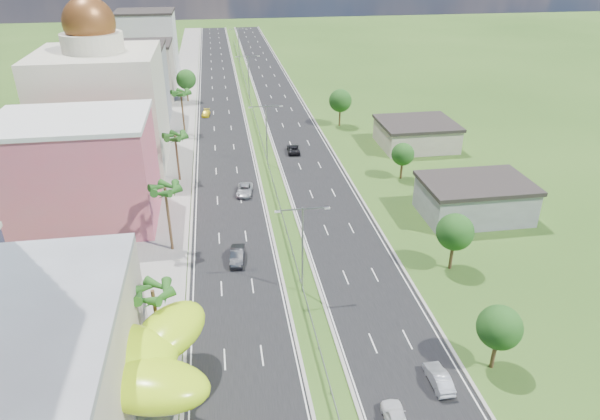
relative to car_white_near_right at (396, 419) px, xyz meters
name	(u,v)px	position (x,y,z in m)	size (l,w,h in m)	color
ground	(318,349)	(-4.71, 10.33, -0.83)	(500.00, 500.00, 0.00)	#2D5119
road_left	(221,105)	(-12.21, 100.33, -0.81)	(11.00, 260.00, 0.04)	black
road_right	(281,103)	(2.79, 100.33, -0.81)	(11.00, 260.00, 0.04)	black
sidewalk_left	(181,107)	(-21.71, 100.33, -0.77)	(7.00, 260.00, 0.12)	gray
median_guardrail	(257,124)	(-4.71, 82.32, -0.21)	(0.10, 216.06, 0.76)	gray
streetlight_median_b	(302,242)	(-4.71, 20.33, 5.92)	(6.04, 0.25, 11.00)	gray
streetlight_median_c	(266,129)	(-4.71, 60.33, 5.92)	(6.04, 0.25, 11.00)	gray
streetlight_median_d	(248,73)	(-4.71, 105.33, 5.92)	(6.04, 0.25, 11.00)	gray
streetlight_median_e	(239,42)	(-4.71, 150.33, 5.92)	(6.04, 0.25, 11.00)	gray
lime_canopy	(95,361)	(-24.71, 6.33, 4.16)	(18.00, 15.00, 7.40)	#B4E616
pink_shophouse	(79,174)	(-32.71, 42.33, 6.67)	(20.00, 15.00, 15.00)	#D9596F
domed_building	(103,102)	(-32.71, 65.33, 10.53)	(20.00, 20.00, 28.70)	beige
midrise_grey	(129,86)	(-31.71, 90.33, 7.17)	(16.00, 15.00, 16.00)	gray
midrise_beige	(141,71)	(-31.71, 112.33, 5.67)	(16.00, 15.00, 13.00)	#A7998A
midrise_white	(148,45)	(-31.71, 135.33, 8.17)	(16.00, 15.00, 18.00)	silver
shed_near	(474,200)	(23.29, 35.33, 1.67)	(15.00, 10.00, 5.00)	gray
shed_far	(416,135)	(25.29, 65.33, 1.37)	(14.00, 12.00, 4.40)	#A7998A
palm_tree_b	(153,294)	(-20.21, 12.33, 6.24)	(3.60, 3.60, 8.10)	#47301C
palm_tree_c	(165,191)	(-20.21, 32.33, 7.67)	(3.60, 3.60, 9.60)	#47301C
palm_tree_d	(175,138)	(-20.21, 55.33, 6.72)	(3.60, 3.60, 8.60)	#47301C
palm_tree_e	(181,94)	(-20.21, 80.33, 7.48)	(3.60, 3.60, 9.40)	#47301C
leafy_tree_lfar	(186,79)	(-20.21, 105.33, 4.75)	(4.90, 4.90, 8.05)	#47301C
leafy_tree_ra	(499,328)	(11.29, 5.33, 3.95)	(4.20, 4.20, 6.90)	#47301C
leafy_tree_rb	(455,232)	(14.29, 22.33, 4.35)	(4.55, 4.55, 7.47)	#47301C
leafy_tree_rc	(403,154)	(17.29, 50.33, 3.55)	(3.85, 3.85, 6.33)	#47301C
leafy_tree_rd	(340,101)	(13.29, 80.33, 4.75)	(4.90, 4.90, 8.05)	#47301C
car_dark_left	(237,255)	(-11.85, 28.15, 0.01)	(1.69, 4.85, 1.60)	black
car_silver_mid_left	(245,190)	(-9.62, 48.10, -0.08)	(2.36, 5.11, 1.42)	#A3A5AA
car_yellow_far_left	(206,113)	(-15.74, 92.17, -0.17)	(1.72, 4.23, 1.23)	yellow
car_white_near_right	(396,419)	(0.00, 0.00, 0.00)	(1.86, 4.62, 1.57)	white
car_silver_right	(439,378)	(5.36, 4.00, -0.07)	(1.53, 4.38, 1.44)	#B1B3BA
car_dark_far_right	(293,149)	(0.86, 65.47, -0.10)	(2.27, 4.92, 1.37)	black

